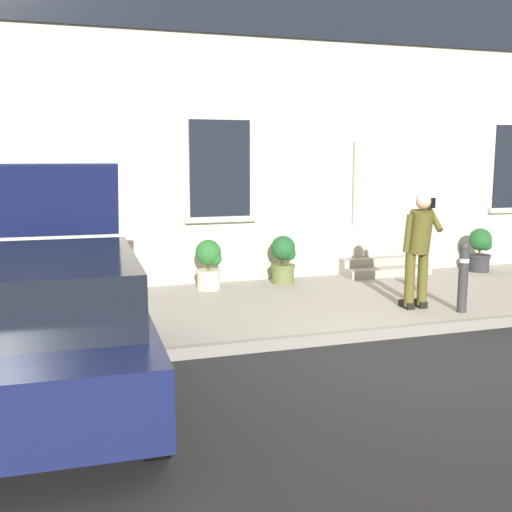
{
  "coord_description": "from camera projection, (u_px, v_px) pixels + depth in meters",
  "views": [
    {
      "loc": [
        -3.91,
        -6.13,
        2.42
      ],
      "look_at": [
        -1.43,
        1.6,
        1.1
      ],
      "focal_mm": 43.22,
      "sensor_mm": 36.0,
      "label": 1
    }
  ],
  "objects": [
    {
      "name": "ground_plane",
      "position": [
        411.0,
        362.0,
        7.33
      ],
      "size": [
        80.0,
        80.0,
        0.0
      ],
      "primitive_type": "plane",
      "color": "#232326"
    },
    {
      "name": "sidewalk",
      "position": [
        318.0,
        303.0,
        9.95
      ],
      "size": [
        24.0,
        3.6,
        0.15
      ],
      "primitive_type": "cube",
      "color": "#99968E",
      "rests_on": "ground"
    },
    {
      "name": "curb_edge",
      "position": [
        373.0,
        334.0,
        8.2
      ],
      "size": [
        24.0,
        0.12,
        0.15
      ],
      "primitive_type": "cube",
      "color": "gray",
      "rests_on": "ground"
    },
    {
      "name": "building_facade",
      "position": [
        269.0,
        86.0,
        11.7
      ],
      "size": [
        24.0,
        1.52,
        7.5
      ],
      "color": "beige",
      "rests_on": "ground"
    },
    {
      "name": "entrance_stoop",
      "position": [
        383.0,
        267.0,
        11.97
      ],
      "size": [
        1.71,
        0.64,
        0.32
      ],
      "color": "#9E998E",
      "rests_on": "sidewalk"
    },
    {
      "name": "hatchback_car_navy",
      "position": [
        55.0,
        325.0,
        5.99
      ],
      "size": [
        1.89,
        4.11,
        2.34
      ],
      "color": "#161E4C",
      "rests_on": "ground"
    },
    {
      "name": "bollard_near_person",
      "position": [
        463.0,
        274.0,
        8.98
      ],
      "size": [
        0.15,
        0.15,
        1.04
      ],
      "color": "#333338",
      "rests_on": "sidewalk"
    },
    {
      "name": "person_on_phone",
      "position": [
        419.0,
        243.0,
        9.1
      ],
      "size": [
        0.51,
        0.49,
        1.75
      ],
      "rotation": [
        0.0,
        0.0,
        -0.05
      ],
      "color": "#514C1E",
      "rests_on": "sidewalk"
    },
    {
      "name": "planter_terracotta",
      "position": [
        39.0,
        275.0,
        9.52
      ],
      "size": [
        0.44,
        0.44,
        0.86
      ],
      "color": "#B25B38",
      "rests_on": "sidewalk"
    },
    {
      "name": "planter_cream",
      "position": [
        209.0,
        263.0,
        10.55
      ],
      "size": [
        0.44,
        0.44,
        0.86
      ],
      "color": "beige",
      "rests_on": "sidewalk"
    },
    {
      "name": "planter_olive",
      "position": [
        283.0,
        258.0,
        11.06
      ],
      "size": [
        0.44,
        0.44,
        0.86
      ],
      "color": "#606B38",
      "rests_on": "sidewalk"
    },
    {
      "name": "planter_charcoal",
      "position": [
        480.0,
        249.0,
        12.19
      ],
      "size": [
        0.44,
        0.44,
        0.86
      ],
      "color": "#2D2D30",
      "rests_on": "sidewalk"
    }
  ]
}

